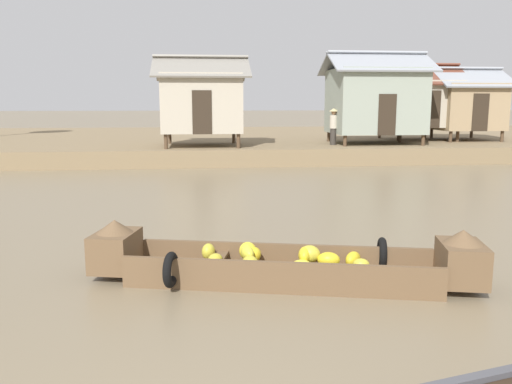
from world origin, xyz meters
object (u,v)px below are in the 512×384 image
at_px(stilt_house_mid_left, 375,100).
at_px(stilt_house_right, 464,105).
at_px(banana_boat, 281,263).
at_px(stilt_house_mid_right, 418,102).
at_px(stilt_house_left, 202,102).
at_px(vendor_person, 333,125).

relative_size(stilt_house_mid_left, stilt_house_right, 1.22).
relative_size(banana_boat, stilt_house_mid_left, 1.24).
bearing_deg(stilt_house_mid_right, stilt_house_left, -167.01).
bearing_deg(stilt_house_left, stilt_house_mid_left, 3.54).
bearing_deg(stilt_house_left, banana_boat, -86.27).
bearing_deg(vendor_person, stilt_house_mid_left, 15.72).
bearing_deg(vendor_person, banana_boat, -106.94).
bearing_deg(banana_boat, stilt_house_left, 93.73).
relative_size(banana_boat, stilt_house_left, 1.41).
height_order(stilt_house_left, vendor_person, stilt_house_left).
relative_size(stilt_house_mid_left, stilt_house_mid_right, 1.16).
bearing_deg(stilt_house_mid_left, vendor_person, -164.28).
bearing_deg(vendor_person, stilt_house_left, 179.08).
relative_size(stilt_house_mid_left, vendor_person, 2.83).
height_order(stilt_house_mid_right, stilt_house_right, stilt_house_mid_right).
height_order(stilt_house_left, stilt_house_mid_right, stilt_house_left).
height_order(banana_boat, stilt_house_left, stilt_house_left).
bearing_deg(stilt_house_right, stilt_house_left, -170.58).
bearing_deg(stilt_house_left, stilt_house_right, 9.42).
distance_m(stilt_house_mid_right, stilt_house_right, 2.30).
xyz_separation_m(banana_boat, stilt_house_right, (12.31, 18.46, 2.20)).
distance_m(banana_boat, stilt_house_mid_right, 21.44).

